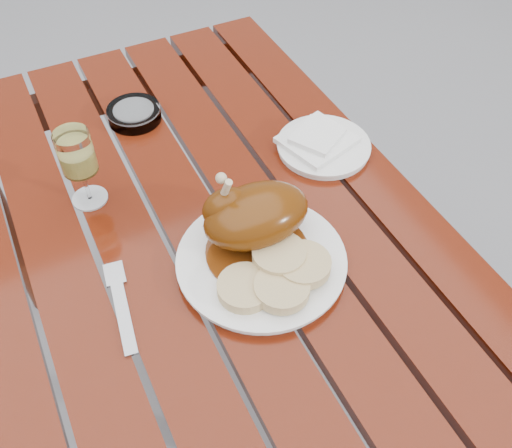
{
  "coord_description": "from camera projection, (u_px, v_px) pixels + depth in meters",
  "views": [
    {
      "loc": [
        -0.2,
        -0.64,
        1.49
      ],
      "look_at": [
        0.08,
        -0.07,
        0.78
      ],
      "focal_mm": 40.0,
      "sensor_mm": 36.0,
      "label": 1
    }
  ],
  "objects": [
    {
      "name": "table",
      "position": [
        208.0,
        334.0,
        1.28
      ],
      "size": [
        0.8,
        1.2,
        0.75
      ],
      "primitive_type": "cube",
      "color": "maroon",
      "rests_on": "ground"
    },
    {
      "name": "side_plate",
      "position": [
        324.0,
        147.0,
        1.12
      ],
      "size": [
        0.2,
        0.2,
        0.01
      ],
      "primitive_type": "cylinder",
      "rotation": [
        0.0,
        0.0,
        -0.09
      ],
      "color": "white",
      "rests_on": "table"
    },
    {
      "name": "roast_duck",
      "position": [
        252.0,
        216.0,
        0.92
      ],
      "size": [
        0.19,
        0.18,
        0.13
      ],
      "color": "#5C280A",
      "rests_on": "dinner_plate"
    },
    {
      "name": "dinner_plate",
      "position": [
        261.0,
        261.0,
        0.93
      ],
      "size": [
        0.3,
        0.3,
        0.02
      ],
      "primitive_type": "cylinder",
      "rotation": [
        0.0,
        0.0,
        -0.1
      ],
      "color": "white",
      "rests_on": "table"
    },
    {
      "name": "bread_dumplings",
      "position": [
        278.0,
        274.0,
        0.88
      ],
      "size": [
        0.19,
        0.14,
        0.03
      ],
      "color": "tan",
      "rests_on": "dinner_plate"
    },
    {
      "name": "ground",
      "position": [
        216.0,
        405.0,
        1.56
      ],
      "size": [
        60.0,
        60.0,
        0.0
      ],
      "primitive_type": "plane",
      "color": "slate",
      "rests_on": "ground"
    },
    {
      "name": "knife",
      "position": [
        292.0,
        239.0,
        0.97
      ],
      "size": [
        0.08,
        0.18,
        0.01
      ],
      "primitive_type": "cube",
      "rotation": [
        0.0,
        0.0,
        -0.32
      ],
      "color": "gray",
      "rests_on": "table"
    },
    {
      "name": "ashtray",
      "position": [
        134.0,
        114.0,
        1.18
      ],
      "size": [
        0.14,
        0.14,
        0.03
      ],
      "primitive_type": "cylinder",
      "rotation": [
        0.0,
        0.0,
        -0.28
      ],
      "color": "#B2B7BC",
      "rests_on": "table"
    },
    {
      "name": "wine_glass",
      "position": [
        81.0,
        168.0,
        0.98
      ],
      "size": [
        0.08,
        0.08,
        0.15
      ],
      "primitive_type": "cylinder",
      "rotation": [
        0.0,
        0.0,
        -0.22
      ],
      "color": "#D3CD60",
      "rests_on": "table"
    },
    {
      "name": "napkin",
      "position": [
        317.0,
        140.0,
        1.11
      ],
      "size": [
        0.15,
        0.15,
        0.01
      ],
      "primitive_type": "cube",
      "rotation": [
        0.0,
        0.0,
        0.28
      ],
      "color": "white",
      "rests_on": "side_plate"
    },
    {
      "name": "fork",
      "position": [
        122.0,
        310.0,
        0.87
      ],
      "size": [
        0.04,
        0.16,
        0.01
      ],
      "primitive_type": "cube",
      "rotation": [
        0.0,
        0.0,
        -0.14
      ],
      "color": "gray",
      "rests_on": "table"
    }
  ]
}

